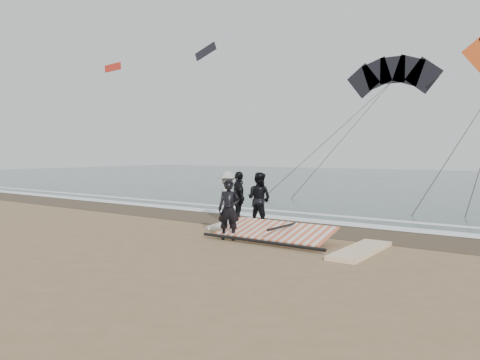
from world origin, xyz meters
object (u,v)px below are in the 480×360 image
(sail_rig, at_px, (276,233))
(man_main, at_px, (229,209))
(board_cream, at_px, (233,223))
(board_white, at_px, (361,250))

(sail_rig, bearing_deg, man_main, -147.03)
(board_cream, height_order, sail_rig, sail_rig)
(board_white, height_order, sail_rig, sail_rig)
(man_main, xyz_separation_m, board_cream, (-1.55, 2.26, -0.82))
(board_cream, relative_size, sail_rig, 0.66)
(sail_rig, bearing_deg, board_cream, 149.99)
(man_main, height_order, board_cream, man_main)
(man_main, distance_m, board_cream, 2.86)
(man_main, distance_m, board_white, 3.84)
(board_cream, bearing_deg, board_white, -27.68)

